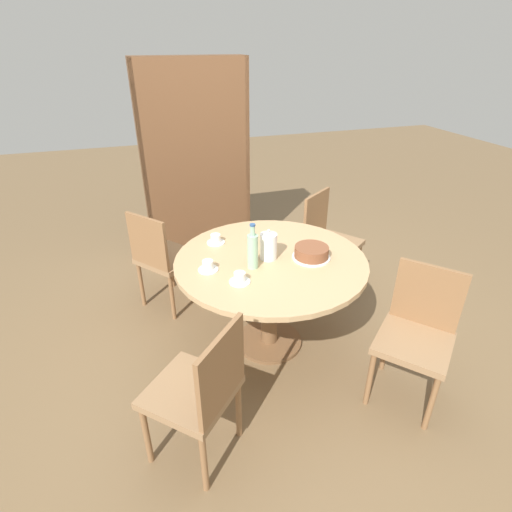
# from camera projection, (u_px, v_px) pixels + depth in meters

# --- Properties ---
(ground_plane) EXTENTS (14.00, 14.00, 0.00)m
(ground_plane) POSITION_uv_depth(u_px,v_px,m) (269.00, 342.00, 3.07)
(ground_plane) COLOR brown
(dining_table) EXTENTS (1.31, 1.31, 0.74)m
(dining_table) POSITION_uv_depth(u_px,v_px,m) (270.00, 275.00, 2.78)
(dining_table) COLOR brown
(dining_table) RESTS_ON ground_plane
(chair_a) EXTENTS (0.59, 0.59, 0.88)m
(chair_a) POSITION_uv_depth(u_px,v_px,m) (328.00, 238.00, 3.57)
(chair_a) COLOR olive
(chair_a) RESTS_ON ground_plane
(chair_b) EXTENTS (0.59, 0.59, 0.88)m
(chair_b) POSITION_uv_depth(u_px,v_px,m) (163.00, 257.00, 3.27)
(chair_b) COLOR olive
(chair_b) RESTS_ON ground_plane
(chair_c) EXTENTS (0.59, 0.59, 0.88)m
(chair_c) POSITION_uv_depth(u_px,v_px,m) (200.00, 390.00, 2.03)
(chair_c) COLOR olive
(chair_c) RESTS_ON ground_plane
(chair_d) EXTENTS (0.59, 0.59, 0.88)m
(chair_d) POSITION_uv_depth(u_px,v_px,m) (417.00, 333.00, 2.43)
(chair_d) COLOR olive
(chair_d) RESTS_ON ground_plane
(bookshelf) EXTENTS (1.02, 0.28, 1.93)m
(bookshelf) POSITION_uv_depth(u_px,v_px,m) (197.00, 169.00, 3.89)
(bookshelf) COLOR brown
(bookshelf) RESTS_ON ground_plane
(coffee_pot) EXTENTS (0.12, 0.12, 0.22)m
(coffee_pot) POSITION_uv_depth(u_px,v_px,m) (268.00, 245.00, 2.67)
(coffee_pot) COLOR white
(coffee_pot) RESTS_ON dining_table
(water_bottle) EXTENTS (0.07, 0.07, 0.31)m
(water_bottle) POSITION_uv_depth(u_px,v_px,m) (253.00, 250.00, 2.55)
(water_bottle) COLOR #99C6A3
(water_bottle) RESTS_ON dining_table
(cake_main) EXTENTS (0.26, 0.26, 0.09)m
(cake_main) POSITION_uv_depth(u_px,v_px,m) (311.00, 253.00, 2.70)
(cake_main) COLOR white
(cake_main) RESTS_ON dining_table
(cup_a) EXTENTS (0.13, 0.13, 0.07)m
(cup_a) POSITION_uv_depth(u_px,v_px,m) (208.00, 266.00, 2.57)
(cup_a) COLOR white
(cup_a) RESTS_ON dining_table
(cup_b) EXTENTS (0.13, 0.13, 0.07)m
(cup_b) POSITION_uv_depth(u_px,v_px,m) (216.00, 240.00, 2.91)
(cup_b) COLOR white
(cup_b) RESTS_ON dining_table
(cup_c) EXTENTS (0.13, 0.13, 0.07)m
(cup_c) POSITION_uv_depth(u_px,v_px,m) (240.00, 278.00, 2.44)
(cup_c) COLOR white
(cup_c) RESTS_ON dining_table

